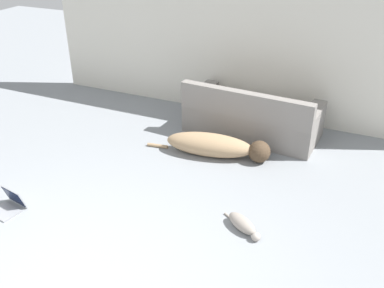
# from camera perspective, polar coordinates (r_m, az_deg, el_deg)

# --- Properties ---
(wall_back) EXTENTS (6.62, 0.06, 2.72)m
(wall_back) POSITION_cam_1_polar(r_m,az_deg,el_deg) (6.82, 6.27, 14.78)
(wall_back) COLOR silver
(wall_back) RESTS_ON ground_plane
(couch) EXTENTS (2.00, 1.04, 0.80)m
(couch) POSITION_cam_1_polar(r_m,az_deg,el_deg) (6.45, 7.98, 3.42)
(couch) COLOR gray
(couch) RESTS_ON ground_plane
(dog) EXTENTS (1.76, 0.57, 0.31)m
(dog) POSITION_cam_1_polar(r_m,az_deg,el_deg) (5.86, 3.29, -0.22)
(dog) COLOR #A38460
(dog) RESTS_ON ground_plane
(cat) EXTENTS (0.51, 0.36, 0.14)m
(cat) POSITION_cam_1_polar(r_m,az_deg,el_deg) (4.62, 6.84, -10.60)
(cat) COLOR gray
(cat) RESTS_ON ground_plane
(laptop_open) EXTENTS (0.37, 0.37, 0.24)m
(laptop_open) POSITION_cam_1_polar(r_m,az_deg,el_deg) (5.29, -23.09, -7.24)
(laptop_open) COLOR gray
(laptop_open) RESTS_ON ground_plane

